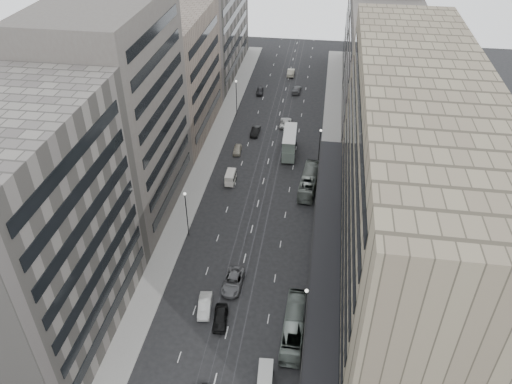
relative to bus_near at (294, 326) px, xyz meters
The scene contains 29 objects.
ground 9.93m from the bus_near, 150.02° to the left, with size 220.00×220.00×0.00m, color black.
sidewalk_right 42.57m from the bus_near, 85.28° to the left, with size 4.00×125.00×0.15m, color gray.
sidewalk_left 47.12m from the bus_near, 115.80° to the left, with size 4.00×125.00×0.15m, color gray.
department_store 22.69m from the bus_near, 44.89° to the left, with size 19.20×60.00×30.00m.
building_right_mid 59.30m from the bus_near, 77.13° to the left, with size 15.00×28.00×24.00m, color #4E4743.
building_right_far 88.75m from the bus_near, 81.49° to the left, with size 15.00×32.00×28.00m, color slate.
building_left_a 33.04m from the bus_near, behind, with size 15.00×28.00×30.00m, color slate.
building_left_b 41.37m from the bus_near, 141.45° to the left, with size 15.00×26.00×34.00m, color #4E4743.
building_left_c 60.10m from the bus_near, 120.51° to the left, with size 15.00×28.00×25.00m, color #726559.
building_left_d 89.98m from the bus_near, 109.67° to the left, with size 15.00×38.00×28.00m, color slate.
lamp_right_near 3.88m from the bus_near, ahead, with size 0.44×0.44×8.32m.
lamp_right_far 40.09m from the bus_near, 88.28° to the left, with size 0.44×0.44×8.32m.
lamp_left_near 25.11m from the bus_near, 137.12° to the left, with size 0.44×0.44×8.32m.
lamp_left_far 62.72m from the bus_near, 106.90° to the left, with size 0.44×0.44×8.32m.
bus_near is the anchor object (origin of this frame).
bus_far 32.82m from the bus_near, 90.23° to the left, with size 2.60×11.11×3.09m, color slate.
double_decker 44.56m from the bus_near, 96.11° to the left, with size 2.99×8.93×4.84m.
vw_microbus 8.19m from the bus_near, 108.89° to the right, with size 2.05×4.11×2.17m.
panel_van 35.45m from the bus_near, 113.91° to the left, with size 1.80×3.58×2.24m.
sedan_0 9.67m from the bus_near, behind, with size 1.86×4.63×1.58m, color black.
sedan_1 12.35m from the bus_near, 169.37° to the left, with size 1.62×4.65×1.53m, color silver.
sedan_2 11.63m from the bus_near, 142.41° to the left, with size 2.62×5.69×1.58m, color #5C5C5E.
sedan_4 45.85m from the bus_near, 109.19° to the left, with size 1.57×3.89×1.33m, color #A59D88.
sedan_5 52.90m from the bus_near, 103.80° to the left, with size 1.55×4.45×1.47m, color black.
sedan_6 56.68m from the bus_near, 96.73° to the left, with size 2.39×5.19×1.44m, color silver.
sedan_7 74.54m from the bus_near, 94.36° to the left, with size 2.00×4.92×1.43m, color #5C5B5E.
sedan_8 73.55m from the bus_near, 101.42° to the left, with size 1.65×4.10×1.40m, color #27282A.
sedan_9 85.39m from the bus_near, 95.43° to the left, with size 1.76×5.05×1.66m, color #AFA891.
pedestrian 2.59m from the bus_near, 48.15° to the right, with size 0.67×0.44×1.83m, color black.
Camera 1 is at (9.83, -46.59, 51.63)m, focal length 35.00 mm.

